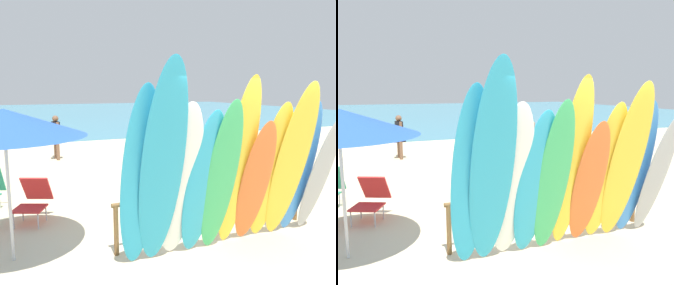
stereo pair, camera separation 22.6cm
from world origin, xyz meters
The scene contains 19 objects.
ground centered at (0.00, 14.00, 0.00)m, with size 60.00×60.00×0.00m, color beige.
ocean_water centered at (0.00, 31.22, 0.01)m, with size 60.00×40.00×0.02m, color teal.
surfboard_rack centered at (0.00, 0.00, 0.61)m, with size 3.46×0.07×0.77m.
surfboard_teal_0 centered at (-1.52, -0.61, 1.22)m, with size 0.49×0.07×2.52m, color #289EC6.
surfboard_teal_1 centered at (-1.28, -0.76, 1.37)m, with size 0.56×0.07×2.87m, color #289EC6.
surfboard_white_2 centered at (-0.95, -0.59, 1.12)m, with size 0.56×0.08×2.32m, color white.
surfboard_teal_3 centered at (-0.61, -0.59, 1.06)m, with size 0.54×0.08×2.19m, color #289EC6.
surfboard_green_4 centered at (-0.35, -0.64, 1.13)m, with size 0.47×0.06×2.35m, color #38B266.
surfboard_yellow_5 centered at (-0.01, -0.56, 1.28)m, with size 0.48×0.06×2.63m, color yellow.
surfboard_orange_6 centered at (0.31, -0.54, 0.98)m, with size 0.50×0.06×2.04m, color orange.
surfboard_yellow_7 centered at (0.59, -0.54, 1.10)m, with size 0.51×0.07×2.27m, color yellow.
surfboard_yellow_8 centered at (0.87, -0.66, 1.24)m, with size 0.55×0.07×2.59m, color yellow.
surfboard_blue_9 centered at (1.22, -0.50, 1.10)m, with size 0.52×0.07×2.26m, color #337AD1.
surfboard_grey_10 centered at (1.54, -0.60, 0.99)m, with size 0.47×0.08×2.06m, color #999EA3.
beachgoer_by_water centered at (2.03, 5.10, 0.89)m, with size 0.40×0.58×1.55m.
beachgoer_near_rack centered at (-1.69, 7.43, 0.86)m, with size 0.39×0.56×1.49m.
beachgoer_strolling centered at (1.41, 4.42, 0.92)m, with size 0.59×0.31×1.60m.
beach_chair_blue centered at (-2.68, 1.88, 0.42)m, with size 0.76×0.88×0.79m.
beach_umbrella centered at (-3.02, 0.43, 1.92)m, with size 2.14×2.14×2.11m.
Camera 1 is at (-2.86, -4.54, 2.36)m, focal length 36.79 mm.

